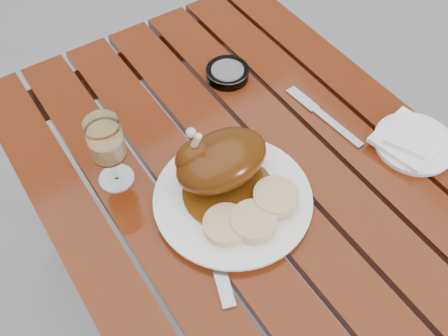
# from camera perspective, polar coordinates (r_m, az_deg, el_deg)

# --- Properties ---
(ground) EXTENTS (60.00, 60.00, 0.00)m
(ground) POSITION_cam_1_polar(r_m,az_deg,el_deg) (1.66, 2.91, -17.03)
(ground) COLOR slate
(ground) RESTS_ON ground
(table) EXTENTS (0.80, 1.20, 0.75)m
(table) POSITION_cam_1_polar(r_m,az_deg,el_deg) (1.32, 3.59, -11.44)
(table) COLOR maroon
(table) RESTS_ON ground
(dinner_plate) EXTENTS (0.34, 0.34, 0.02)m
(dinner_plate) POSITION_cam_1_polar(r_m,az_deg,el_deg) (0.96, 1.01, -3.63)
(dinner_plate) COLOR white
(dinner_plate) RESTS_ON table
(roast_duck) EXTENTS (0.19, 0.19, 0.14)m
(roast_duck) POSITION_cam_1_polar(r_m,az_deg,el_deg) (0.94, -0.63, 0.77)
(roast_duck) COLOR #5A2C0A
(roast_duck) RESTS_ON dinner_plate
(bread_dumplings) EXTENTS (0.19, 0.11, 0.03)m
(bread_dumplings) POSITION_cam_1_polar(r_m,az_deg,el_deg) (0.92, 3.23, -5.27)
(bread_dumplings) COLOR tan
(bread_dumplings) RESTS_ON dinner_plate
(wine_glass) EXTENTS (0.09, 0.09, 0.17)m
(wine_glass) POSITION_cam_1_polar(r_m,az_deg,el_deg) (0.96, -12.98, 1.67)
(wine_glass) COLOR tan
(wine_glass) RESTS_ON table
(side_plate) EXTENTS (0.22, 0.22, 0.01)m
(side_plate) POSITION_cam_1_polar(r_m,az_deg,el_deg) (1.12, 20.92, 2.62)
(side_plate) COLOR white
(side_plate) RESTS_ON table
(napkin) EXTENTS (0.15, 0.14, 0.01)m
(napkin) POSITION_cam_1_polar(r_m,az_deg,el_deg) (1.11, 20.41, 3.15)
(napkin) COLOR white
(napkin) RESTS_ON side_plate
(ashtray) EXTENTS (0.12, 0.12, 0.03)m
(ashtray) POSITION_cam_1_polar(r_m,az_deg,el_deg) (1.19, 0.41, 10.80)
(ashtray) COLOR #B2B7BC
(ashtray) RESTS_ON table
(fork) EXTENTS (0.09, 0.19, 0.01)m
(fork) POSITION_cam_1_polar(r_m,az_deg,el_deg) (0.91, -0.94, -10.20)
(fork) COLOR gray
(fork) RESTS_ON table
(knife) EXTENTS (0.03, 0.19, 0.01)m
(knife) POSITION_cam_1_polar(r_m,az_deg,el_deg) (1.12, 11.92, 5.33)
(knife) COLOR gray
(knife) RESTS_ON table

